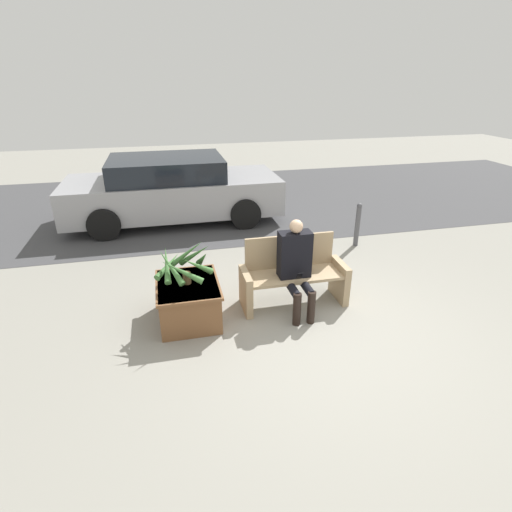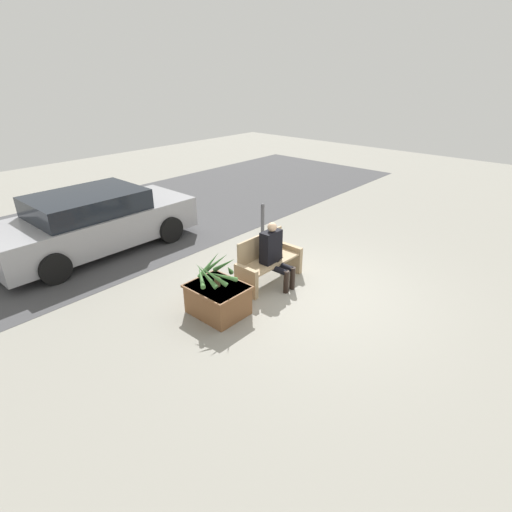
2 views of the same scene
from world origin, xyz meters
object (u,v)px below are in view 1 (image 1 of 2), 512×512
(person_seated, at_px, (296,263))
(potted_plant, at_px, (184,263))
(bench, at_px, (293,275))
(parked_car, at_px, (172,189))
(bollard_post, at_px, (358,224))
(planter_box, at_px, (189,300))

(person_seated, bearing_deg, potted_plant, 177.11)
(bench, bearing_deg, parked_car, 110.19)
(bench, bearing_deg, person_seated, -97.50)
(bench, distance_m, person_seated, 0.32)
(person_seated, height_order, potted_plant, person_seated)
(bench, distance_m, bollard_post, 2.43)
(bench, xyz_separation_m, potted_plant, (-1.45, -0.11, 0.39))
(person_seated, distance_m, planter_box, 1.47)
(potted_plant, distance_m, bollard_post, 3.70)
(planter_box, bearing_deg, potted_plant, 164.60)
(bench, height_order, parked_car, parked_car)
(parked_car, bearing_deg, bollard_post, -34.90)
(person_seated, relative_size, potted_plant, 1.69)
(bollard_post, bearing_deg, person_seated, -134.40)
(bench, bearing_deg, bollard_post, 43.02)
(parked_car, distance_m, bollard_post, 3.93)
(person_seated, relative_size, bollard_post, 1.54)
(potted_plant, relative_size, parked_car, 0.17)
(person_seated, distance_m, parked_car, 4.32)
(planter_box, xyz_separation_m, parked_car, (-0.00, 4.02, 0.40))
(potted_plant, height_order, parked_car, parked_car)
(bollard_post, bearing_deg, parked_car, 145.10)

